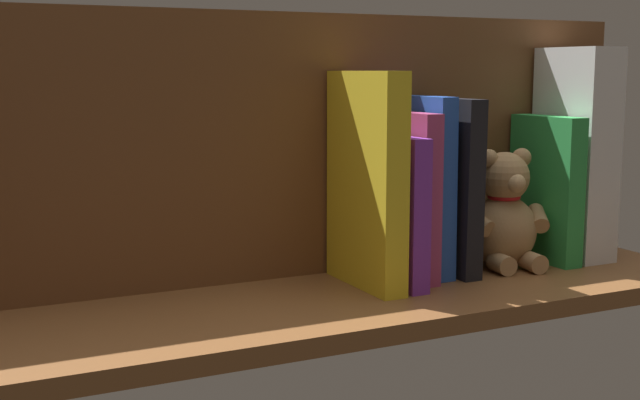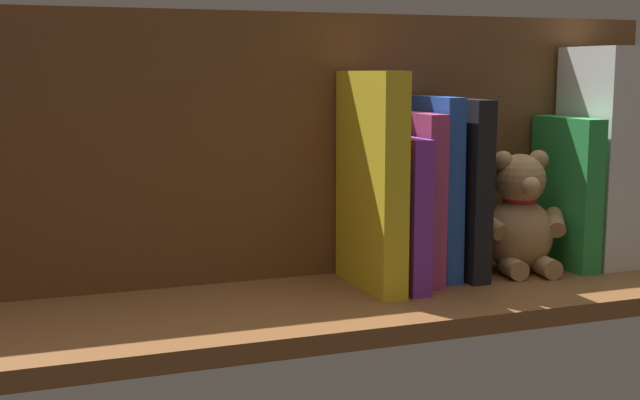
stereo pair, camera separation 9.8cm
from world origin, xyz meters
The scene contains 10 objects.
ground_plane centered at (0.00, 0.00, -1.10)cm, with size 105.68×27.03×2.20cm, color brown.
shelf_back_panel centered at (0.00, -11.27, 16.84)cm, with size 105.68×1.50×33.68cm, color brown.
dictionary_thick_white centered at (-42.14, -4.01, 14.82)cm, with size 5.82×12.01×29.64cm, color white.
book_0 centered at (-36.97, -3.90, 10.14)cm, with size 2.94×12.43×20.28cm, color green.
teddy_bear centered at (-29.33, -3.16, 7.10)cm, with size 12.97×11.16×16.13cm.
book_1 centered at (-20.85, -4.06, 11.46)cm, with size 2.60×12.11×22.93cm, color black.
book_2 centered at (-17.59, -4.68, 11.62)cm, with size 2.36×10.86×23.23cm, color blue.
book_3 centered at (-14.39, -3.97, 10.65)cm, with size 2.46×12.29×21.30cm, color #B23F72.
book_4 centered at (-11.15, -2.72, 9.29)cm, with size 2.47×14.78×18.58cm, color purple.
book_5 centered at (-7.54, -2.57, 13.21)cm, with size 3.19×15.08×26.43cm, color yellow.
Camera 2 is at (33.66, 90.92, 26.57)cm, focal length 47.54 mm.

